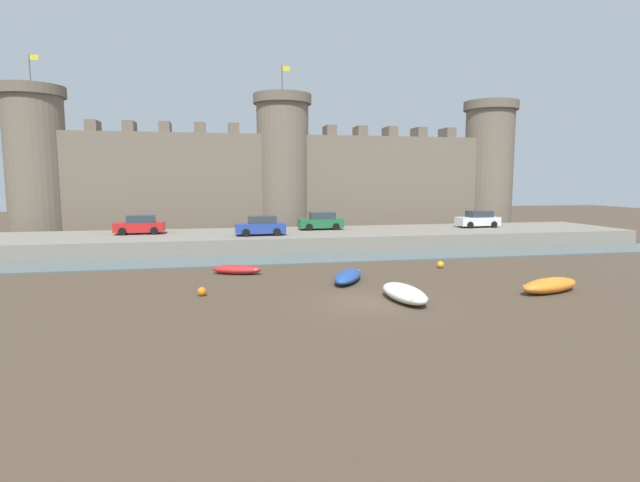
{
  "coord_description": "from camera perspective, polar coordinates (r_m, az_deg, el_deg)",
  "views": [
    {
      "loc": [
        -7.04,
        -22.77,
        5.93
      ],
      "look_at": [
        -1.44,
        4.56,
        2.5
      ],
      "focal_mm": 28.0,
      "sensor_mm": 36.0,
      "label": 1
    }
  ],
  "objects": [
    {
      "name": "water_channel",
      "position": [
        37.55,
        -0.64,
        -2.0
      ],
      "size": [
        80.0,
        4.5,
        0.1
      ],
      "primitive_type": "cube",
      "color": "slate",
      "rests_on": "ground"
    },
    {
      "name": "car_quay_west",
      "position": [
        45.37,
        -19.9,
        1.74
      ],
      "size": [
        4.15,
        1.97,
        1.62
      ],
      "color": "red",
      "rests_on": "quay_road"
    },
    {
      "name": "rowboat_foreground_right",
      "position": [
        31.98,
        -9.49,
        -3.21
      ],
      "size": [
        3.32,
        1.99,
        0.59
      ],
      "color": "red",
      "rests_on": "ground"
    },
    {
      "name": "rowboat_foreground_left",
      "position": [
        24.99,
        9.61,
        -5.87
      ],
      "size": [
        1.82,
        4.02,
        0.78
      ],
      "color": "silver",
      "rests_on": "ground"
    },
    {
      "name": "rowboat_near_channel_left",
      "position": [
        29.09,
        24.79,
        -4.59
      ],
      "size": [
        4.15,
        2.45,
        0.78
      ],
      "color": "orange",
      "rests_on": "ground"
    },
    {
      "name": "castle",
      "position": [
        54.89,
        -4.26,
        7.59
      ],
      "size": [
        55.27,
        6.22,
        17.97
      ],
      "color": "#706354",
      "rests_on": "ground"
    },
    {
      "name": "car_quay_east",
      "position": [
        46.53,
        0.12,
        2.28
      ],
      "size": [
        4.15,
        1.97,
        1.62
      ],
      "color": "#1E6638",
      "rests_on": "quay_road"
    },
    {
      "name": "mooring_buoy_mid_mud",
      "position": [
        26.42,
        -13.35,
        -5.64
      ],
      "size": [
        0.46,
        0.46,
        0.46
      ],
      "primitive_type": "sphere",
      "color": "orange",
      "rests_on": "ground"
    },
    {
      "name": "ground_plane",
      "position": [
        24.56,
        5.47,
        -7.0
      ],
      "size": [
        160.0,
        160.0,
        0.0
      ],
      "primitive_type": "plane",
      "color": "#4C3D2D"
    },
    {
      "name": "car_quay_centre_east",
      "position": [
        41.99,
        -6.78,
        1.72
      ],
      "size": [
        4.15,
        1.97,
        1.62
      ],
      "color": "#263F99",
      "rests_on": "quay_road"
    },
    {
      "name": "car_quay_centre_west",
      "position": [
        51.09,
        17.61,
        2.37
      ],
      "size": [
        4.15,
        1.97,
        1.62
      ],
      "color": "silver",
      "rests_on": "quay_road"
    },
    {
      "name": "rowboat_midflat_right",
      "position": [
        29.2,
        3.21,
        -4.02
      ],
      "size": [
        2.98,
        4.09,
        0.66
      ],
      "color": "#234793",
      "rests_on": "ground"
    },
    {
      "name": "mooring_buoy_near_shore",
      "position": [
        34.66,
        13.6,
        -2.64
      ],
      "size": [
        0.48,
        0.48,
        0.48
      ],
      "primitive_type": "sphere",
      "color": "orange",
      "rests_on": "ground"
    },
    {
      "name": "quay_road",
      "position": [
        44.54,
        -2.41,
        0.21
      ],
      "size": [
        61.05,
        10.0,
        1.31
      ],
      "primitive_type": "cube",
      "color": "gray",
      "rests_on": "ground"
    }
  ]
}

